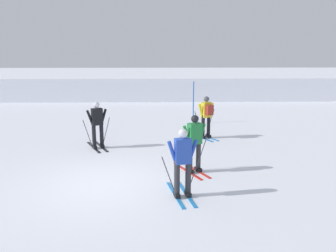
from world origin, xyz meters
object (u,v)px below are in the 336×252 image
(skier_black, at_px, (97,124))
(trail_marker_pole, at_px, (193,103))
(skier_yellow, at_px, (206,115))
(skier_blue, at_px, (183,161))
(skier_green, at_px, (194,142))

(skier_black, xyz_separation_m, trail_marker_pole, (3.88, 4.19, 0.10))
(skier_yellow, bearing_deg, skier_blue, -103.33)
(skier_green, height_order, skier_yellow, same)
(skier_green, bearing_deg, skier_blue, -104.82)
(skier_blue, bearing_deg, skier_yellow, 76.67)
(skier_green, xyz_separation_m, skier_blue, (-0.45, -1.70, 0.00))
(skier_yellow, relative_size, trail_marker_pole, 0.84)
(skier_yellow, distance_m, skier_black, 4.32)
(skier_yellow, bearing_deg, trail_marker_pole, 94.81)
(skier_blue, bearing_deg, trail_marker_pole, 82.71)
(skier_black, relative_size, trail_marker_pole, 0.84)
(skier_blue, distance_m, skier_yellow, 5.76)
(skier_green, relative_size, skier_blue, 1.00)
(skier_black, bearing_deg, trail_marker_pole, 47.22)
(trail_marker_pole, bearing_deg, skier_yellow, -85.19)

